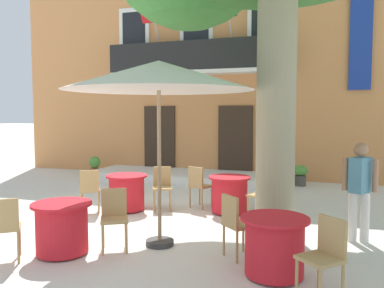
% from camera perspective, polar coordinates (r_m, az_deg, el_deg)
% --- Properties ---
extents(ground_plane, '(120.00, 120.00, 0.00)m').
position_cam_1_polar(ground_plane, '(8.39, -7.67, -9.78)').
color(ground_plane, silver).
extents(building_facade, '(13.00, 5.09, 7.50)m').
position_cam_1_polar(building_facade, '(14.92, 3.08, 10.93)').
color(building_facade, '#CC844C').
rests_on(building_facade, ground).
extents(entrance_step_platform, '(6.00, 1.81, 0.25)m').
position_cam_1_polar(entrance_step_platform, '(12.21, -0.64, -4.67)').
color(entrance_step_platform, silver).
rests_on(entrance_step_platform, ground).
extents(cafe_table_near_tree, '(0.86, 0.86, 0.76)m').
position_cam_1_polar(cafe_table_near_tree, '(5.23, 11.78, -14.17)').
color(cafe_table_near_tree, red).
rests_on(cafe_table_near_tree, ground).
extents(cafe_chair_near_tree_0, '(0.57, 0.57, 0.91)m').
position_cam_1_polar(cafe_chair_near_tree_0, '(4.73, 18.63, -14.60)').
color(cafe_chair_near_tree_0, tan).
rests_on(cafe_chair_near_tree_0, ground).
extents(cafe_chair_near_tree_1, '(0.57, 0.57, 0.91)m').
position_cam_1_polar(cafe_chair_near_tree_1, '(5.73, 6.36, -11.03)').
color(cafe_chair_near_tree_1, tan).
rests_on(cafe_chair_near_tree_1, ground).
extents(cafe_table_middle, '(0.86, 0.86, 0.76)m').
position_cam_1_polar(cafe_table_middle, '(6.18, -18.23, -11.38)').
color(cafe_table_middle, red).
rests_on(cafe_table_middle, ground).
extents(cafe_chair_middle_0, '(0.56, 0.56, 0.91)m').
position_cam_1_polar(cafe_chair_middle_0, '(6.09, -25.41, -10.50)').
color(cafe_chair_middle_0, tan).
rests_on(cafe_chair_middle_0, ground).
extents(cafe_chair_middle_1, '(0.55, 0.55, 0.91)m').
position_cam_1_polar(cafe_chair_middle_1, '(6.18, -11.14, -9.94)').
color(cafe_chair_middle_1, tan).
rests_on(cafe_chair_middle_1, ground).
extents(cafe_table_front, '(0.86, 0.86, 0.76)m').
position_cam_1_polar(cafe_table_front, '(8.53, -9.39, -6.87)').
color(cafe_table_front, red).
rests_on(cafe_table_front, ground).
extents(cafe_chair_front_0, '(0.53, 0.53, 0.91)m').
position_cam_1_polar(cafe_chair_front_0, '(8.55, -4.32, -5.87)').
color(cafe_chair_front_0, tan).
rests_on(cafe_chair_front_0, ground).
extents(cafe_chair_front_1, '(0.55, 0.55, 0.91)m').
position_cam_1_polar(cafe_chair_front_1, '(8.42, -14.51, -6.15)').
color(cafe_chair_front_1, tan).
rests_on(cafe_chair_front_1, ground).
extents(cafe_table_far_side, '(0.86, 0.86, 0.76)m').
position_cam_1_polar(cafe_table_far_side, '(8.26, 5.41, -7.20)').
color(cafe_table_far_side, red).
rests_on(cafe_table_far_side, ground).
extents(cafe_chair_far_side_0, '(0.52, 0.52, 0.91)m').
position_cam_1_polar(cafe_chair_far_side_0, '(8.61, 0.98, -5.77)').
color(cafe_chair_far_side_0, tan).
rests_on(cafe_chair_far_side_0, ground).
extents(cafe_chair_far_side_1, '(0.53, 0.53, 0.91)m').
position_cam_1_polar(cafe_chair_far_side_1, '(7.87, 10.12, -6.81)').
color(cafe_chair_far_side_1, tan).
rests_on(cafe_chair_far_side_1, ground).
extents(cafe_umbrella, '(2.90, 2.90, 2.85)m').
position_cam_1_polar(cafe_umbrella, '(6.08, -4.82, 9.68)').
color(cafe_umbrella, '#997A56').
rests_on(cafe_umbrella, ground).
extents(ground_planter_left, '(0.37, 0.37, 0.61)m').
position_cam_1_polar(ground_planter_left, '(13.73, -13.84, -2.88)').
color(ground_planter_left, '#995638').
rests_on(ground_planter_left, ground).
extents(ground_planter_right, '(0.40, 0.40, 0.59)m').
position_cam_1_polar(ground_planter_right, '(11.70, 15.37, -4.22)').
color(ground_planter_right, '#47423D').
rests_on(ground_planter_right, ground).
extents(pedestrian_near_entrance, '(0.53, 0.40, 1.59)m').
position_cam_1_polar(pedestrian_near_entrance, '(6.83, 23.01, -5.66)').
color(pedestrian_near_entrance, silver).
rests_on(pedestrian_near_entrance, ground).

